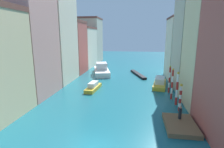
# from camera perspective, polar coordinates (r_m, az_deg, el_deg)

# --- Properties ---
(ground_plane) EXTENTS (154.00, 154.00, 0.00)m
(ground_plane) POSITION_cam_1_polar(r_m,az_deg,el_deg) (39.84, 2.63, -2.47)
(ground_plane) COLOR #196070
(building_left_1) EXTENTS (7.32, 8.91, 19.84)m
(building_left_1) POSITION_cam_1_polar(r_m,az_deg,el_deg) (32.81, -25.67, 10.73)
(building_left_1) COLOR tan
(building_left_1) RESTS_ON ground
(building_left_2) EXTENTS (7.32, 9.96, 20.90)m
(building_left_2) POSITION_cam_1_polar(r_m,az_deg,el_deg) (41.32, -18.09, 12.15)
(building_left_2) COLOR beige
(building_left_2) RESTS_ON ground
(building_left_3) EXTENTS (7.32, 7.94, 14.02)m
(building_left_3) POSITION_cam_1_polar(r_m,az_deg,el_deg) (49.83, -13.14, 8.40)
(building_left_3) COLOR #B25147
(building_left_3) RESTS_ON ground
(building_left_4) EXTENTS (7.32, 12.12, 12.83)m
(building_left_4) POSITION_cam_1_polar(r_m,az_deg,el_deg) (59.43, -9.53, 8.56)
(building_left_4) COLOR beige
(building_left_4) RESTS_ON ground
(building_left_5) EXTENTS (7.32, 10.38, 16.72)m
(building_left_5) POSITION_cam_1_polar(r_m,az_deg,el_deg) (70.09, -6.75, 10.79)
(building_left_5) COLOR #BCB299
(building_left_5) RESTS_ON ground
(building_right_1) EXTENTS (7.32, 7.45, 17.77)m
(building_right_1) POSITION_cam_1_polar(r_m,az_deg,el_deg) (28.48, 30.44, 8.09)
(building_right_1) COLOR beige
(building_right_1) RESTS_ON ground
(building_right_2) EXTENTS (7.32, 8.52, 17.72)m
(building_right_2) POSITION_cam_1_polar(r_m,az_deg,el_deg) (36.26, 25.63, 9.09)
(building_right_2) COLOR #BCB299
(building_right_2) RESTS_ON ground
(building_right_3) EXTENTS (7.32, 9.06, 14.36)m
(building_right_3) POSITION_cam_1_polar(r_m,az_deg,el_deg) (45.16, 22.07, 7.66)
(building_right_3) COLOR beige
(building_right_3) RESTS_ON ground
(waterfront_dock) EXTENTS (3.37, 5.07, 0.51)m
(waterfront_dock) POSITION_cam_1_polar(r_m,az_deg,el_deg) (22.24, 21.11, -15.04)
(waterfront_dock) COLOR brown
(waterfront_dock) RESTS_ON ground
(person_on_dock) EXTENTS (0.36, 0.36, 1.55)m
(person_on_dock) POSITION_cam_1_polar(r_m,az_deg,el_deg) (22.80, 21.09, -11.64)
(person_on_dock) COLOR black
(person_on_dock) RESTS_ON waterfront_dock
(mooring_pole_0) EXTENTS (0.38, 0.38, 3.88)m
(mooring_pole_0) POSITION_cam_1_polar(r_m,az_deg,el_deg) (25.85, 21.17, -6.98)
(mooring_pole_0) COLOR red
(mooring_pole_0) RESTS_ON ground
(mooring_pole_1) EXTENTS (0.37, 0.37, 5.05)m
(mooring_pole_1) POSITION_cam_1_polar(r_m,az_deg,el_deg) (27.78, 20.25, -4.31)
(mooring_pole_1) COLOR red
(mooring_pole_1) RESTS_ON ground
(mooring_pole_2) EXTENTS (0.31, 0.31, 5.11)m
(mooring_pole_2) POSITION_cam_1_polar(r_m,az_deg,el_deg) (29.94, 18.81, -2.99)
(mooring_pole_2) COLOR red
(mooring_pole_2) RESTS_ON ground
(mooring_pole_3) EXTENTS (0.32, 0.32, 4.95)m
(mooring_pole_3) POSITION_cam_1_polar(r_m,az_deg,el_deg) (33.39, 18.05, -1.53)
(mooring_pole_3) COLOR red
(mooring_pole_3) RESTS_ON ground
(vaporetto_white) EXTENTS (6.37, 11.36, 3.05)m
(vaporetto_white) POSITION_cam_1_polar(r_m,az_deg,el_deg) (47.69, -3.38, 1.31)
(vaporetto_white) COLOR white
(vaporetto_white) RESTS_ON ground
(gondola_black) EXTENTS (4.22, 9.96, 0.51)m
(gondola_black) POSITION_cam_1_polar(r_m,az_deg,el_deg) (46.69, 8.35, -0.06)
(gondola_black) COLOR black
(gondola_black) RESTS_ON ground
(motorboat_0) EXTENTS (3.50, 7.77, 1.86)m
(motorboat_0) POSITION_cam_1_polar(r_m,az_deg,el_deg) (37.36, 15.15, -2.76)
(motorboat_0) COLOR gold
(motorboat_0) RESTS_ON ground
(motorboat_1) EXTENTS (2.17, 5.73, 1.51)m
(motorboat_1) POSITION_cam_1_polar(r_m,az_deg,el_deg) (33.98, -6.06, -4.14)
(motorboat_1) COLOR gold
(motorboat_1) RESTS_ON ground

